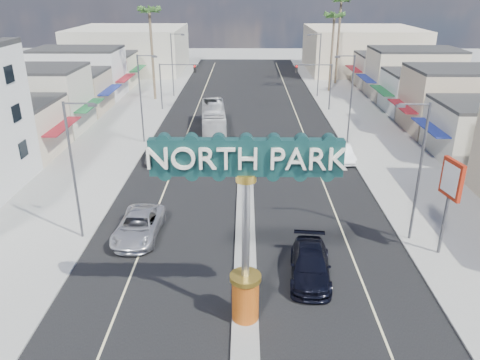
{
  "coord_description": "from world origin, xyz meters",
  "views": [
    {
      "loc": [
        -0.05,
        -16.57,
        15.2
      ],
      "look_at": [
        -0.34,
        9.3,
        4.42
      ],
      "focal_mm": 35.0,
      "sensor_mm": 36.0,
      "label": 1
    }
  ],
  "objects_px": {
    "streetlight_r_far": "(318,62)",
    "palm_right_mid": "(334,20)",
    "car_parked_right": "(341,153)",
    "streetlight_l_far": "(173,62)",
    "suv_left": "(139,226)",
    "gateway_sign": "(246,212)",
    "traffic_signal_left": "(174,77)",
    "streetlight_r_near": "(418,167)",
    "palm_right_far": "(341,5)",
    "car_parked_left": "(154,154)",
    "streetlight_l_mid": "(142,95)",
    "palm_left_far": "(150,15)",
    "streetlight_r_mid": "(350,95)",
    "traffic_signal_right": "(317,78)",
    "streetlight_l_near": "(75,165)",
    "suv_right": "(310,265)",
    "bank_pylon_sign": "(451,184)",
    "city_bus": "(213,118)"
  },
  "relations": [
    {
      "from": "streetlight_r_far",
      "to": "city_bus",
      "type": "distance_m",
      "value": 22.76
    },
    {
      "from": "streetlight_l_far",
      "to": "suv_right",
      "type": "relative_size",
      "value": 1.66
    },
    {
      "from": "streetlight_l_far",
      "to": "suv_left",
      "type": "distance_m",
      "value": 42.16
    },
    {
      "from": "streetlight_r_mid",
      "to": "suv_left",
      "type": "height_order",
      "value": "streetlight_r_mid"
    },
    {
      "from": "suv_right",
      "to": "bank_pylon_sign",
      "type": "distance_m",
      "value": 9.39
    },
    {
      "from": "palm_right_far",
      "to": "bank_pylon_sign",
      "type": "height_order",
      "value": "palm_right_far"
    },
    {
      "from": "traffic_signal_left",
      "to": "palm_left_far",
      "type": "bearing_deg",
      "value": 122.43
    },
    {
      "from": "palm_left_far",
      "to": "streetlight_r_far",
      "type": "bearing_deg",
      "value": 4.88
    },
    {
      "from": "car_parked_right",
      "to": "palm_right_far",
      "type": "bearing_deg",
      "value": 75.13
    },
    {
      "from": "traffic_signal_left",
      "to": "suv_right",
      "type": "height_order",
      "value": "traffic_signal_left"
    },
    {
      "from": "gateway_sign",
      "to": "streetlight_l_far",
      "type": "relative_size",
      "value": 1.02
    },
    {
      "from": "gateway_sign",
      "to": "suv_left",
      "type": "distance_m",
      "value": 11.92
    },
    {
      "from": "bank_pylon_sign",
      "to": "palm_right_mid",
      "type": "bearing_deg",
      "value": 78.39
    },
    {
      "from": "streetlight_r_far",
      "to": "streetlight_r_near",
      "type": "bearing_deg",
      "value": -90.0
    },
    {
      "from": "car_parked_left",
      "to": "car_parked_right",
      "type": "height_order",
      "value": "car_parked_right"
    },
    {
      "from": "streetlight_l_mid",
      "to": "streetlight_r_far",
      "type": "bearing_deg",
      "value": 46.52
    },
    {
      "from": "traffic_signal_right",
      "to": "streetlight_l_near",
      "type": "relative_size",
      "value": 0.67
    },
    {
      "from": "traffic_signal_left",
      "to": "palm_right_mid",
      "type": "xyz_separation_m",
      "value": [
        22.18,
        12.01,
        6.33
      ]
    },
    {
      "from": "streetlight_l_far",
      "to": "streetlight_r_far",
      "type": "xyz_separation_m",
      "value": [
        20.87,
        0.0,
        0.0
      ]
    },
    {
      "from": "city_bus",
      "to": "streetlight_r_near",
      "type": "bearing_deg",
      "value": -64.77
    },
    {
      "from": "car_parked_right",
      "to": "city_bus",
      "type": "height_order",
      "value": "city_bus"
    },
    {
      "from": "streetlight_r_far",
      "to": "palm_right_mid",
      "type": "distance_m",
      "value": 7.3
    },
    {
      "from": "suv_right",
      "to": "car_parked_left",
      "type": "height_order",
      "value": "suv_right"
    },
    {
      "from": "gateway_sign",
      "to": "palm_right_far",
      "type": "height_order",
      "value": "palm_right_far"
    },
    {
      "from": "streetlight_l_near",
      "to": "city_bus",
      "type": "xyz_separation_m",
      "value": [
        6.85,
        24.44,
        -3.6
      ]
    },
    {
      "from": "traffic_signal_left",
      "to": "streetlight_r_mid",
      "type": "distance_m",
      "value": 24.11
    },
    {
      "from": "traffic_signal_left",
      "to": "palm_right_far",
      "type": "xyz_separation_m",
      "value": [
        24.18,
        18.01,
        8.11
      ]
    },
    {
      "from": "traffic_signal_left",
      "to": "streetlight_r_near",
      "type": "height_order",
      "value": "streetlight_r_near"
    },
    {
      "from": "palm_right_far",
      "to": "car_parked_right",
      "type": "height_order",
      "value": "palm_right_far"
    },
    {
      "from": "palm_left_far",
      "to": "car_parked_left",
      "type": "relative_size",
      "value": 3.24
    },
    {
      "from": "streetlight_r_mid",
      "to": "suv_right",
      "type": "bearing_deg",
      "value": -105.68
    },
    {
      "from": "streetlight_l_far",
      "to": "car_parked_right",
      "type": "relative_size",
      "value": 1.95
    },
    {
      "from": "traffic_signal_left",
      "to": "palm_right_mid",
      "type": "distance_m",
      "value": 26.01
    },
    {
      "from": "palm_right_mid",
      "to": "gateway_sign",
      "type": "bearing_deg",
      "value": -103.53
    },
    {
      "from": "streetlight_r_far",
      "to": "car_parked_right",
      "type": "distance_m",
      "value": 27.49
    },
    {
      "from": "streetlight_r_far",
      "to": "palm_right_mid",
      "type": "height_order",
      "value": "palm_right_mid"
    },
    {
      "from": "traffic_signal_left",
      "to": "streetlight_r_near",
      "type": "xyz_separation_m",
      "value": [
        19.62,
        -33.99,
        0.79
      ]
    },
    {
      "from": "streetlight_l_mid",
      "to": "streetlight_r_mid",
      "type": "bearing_deg",
      "value": 0.0
    },
    {
      "from": "suv_right",
      "to": "city_bus",
      "type": "height_order",
      "value": "city_bus"
    },
    {
      "from": "streetlight_r_near",
      "to": "streetlight_r_mid",
      "type": "relative_size",
      "value": 1.0
    },
    {
      "from": "traffic_signal_left",
      "to": "streetlight_r_mid",
      "type": "height_order",
      "value": "streetlight_r_mid"
    },
    {
      "from": "streetlight_l_mid",
      "to": "streetlight_r_near",
      "type": "height_order",
      "value": "same"
    },
    {
      "from": "palm_left_far",
      "to": "streetlight_l_mid",
      "type": "bearing_deg",
      "value": -82.69
    },
    {
      "from": "streetlight_r_near",
      "to": "streetlight_l_mid",
      "type": "bearing_deg",
      "value": 136.21
    },
    {
      "from": "palm_right_mid",
      "to": "car_parked_right",
      "type": "distance_m",
      "value": 32.88
    },
    {
      "from": "streetlight_l_far",
      "to": "car_parked_left",
      "type": "bearing_deg",
      "value": -86.02
    },
    {
      "from": "streetlight_l_mid",
      "to": "streetlight_l_far",
      "type": "distance_m",
      "value": 22.0
    },
    {
      "from": "car_parked_left",
      "to": "streetlight_l_mid",
      "type": "bearing_deg",
      "value": 102.13
    },
    {
      "from": "streetlight_r_far",
      "to": "car_parked_left",
      "type": "bearing_deg",
      "value": -124.57
    },
    {
      "from": "suv_right",
      "to": "streetlight_r_near",
      "type": "bearing_deg",
      "value": 37.52
    }
  ]
}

